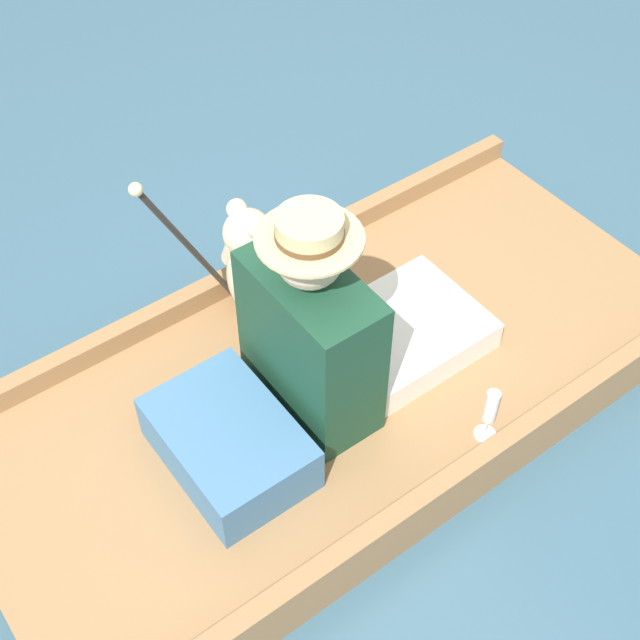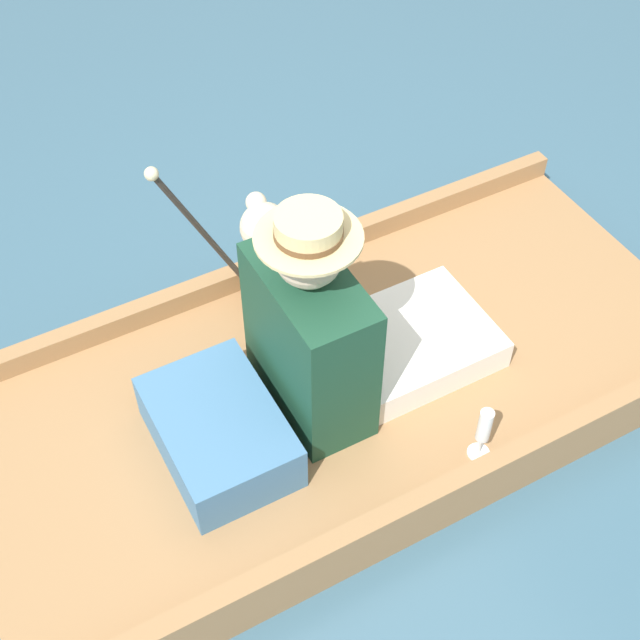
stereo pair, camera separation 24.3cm
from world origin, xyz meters
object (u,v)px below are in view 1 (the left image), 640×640
wine_glass (490,410)px  walking_cane (181,238)px  teddy_bear (251,264)px  seated_person (336,330)px

wine_glass → walking_cane: size_ratio=0.31×
teddy_bear → wine_glass: (0.88, 0.27, -0.08)m
seated_person → teddy_bear: 0.44m
wine_glass → walking_cane: (-0.93, -0.49, 0.27)m
wine_glass → teddy_bear: bearing=-162.6°
teddy_bear → wine_glass: bearing=17.4°
seated_person → teddy_bear: seated_person is taller
walking_cane → wine_glass: bearing=27.5°
teddy_bear → wine_glass: size_ratio=2.17×
seated_person → wine_glass: bearing=18.7°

